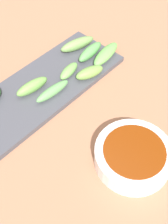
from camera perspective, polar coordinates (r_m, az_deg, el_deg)
name	(u,v)px	position (r m, az deg, el deg)	size (l,w,h in m)	color
tabletop	(68,116)	(0.62, -3.16, -0.77)	(2.10, 2.10, 0.02)	#A46F51
sauce_bowl	(134,155)	(0.54, 9.64, -8.19)	(0.14, 0.14, 0.04)	white
serving_plate	(44,87)	(0.66, -7.82, 4.89)	(0.15, 0.38, 0.01)	#474851
broccoli_stalk_0	(53,91)	(0.63, -6.11, 4.06)	(0.02, 0.09, 0.02)	#63A25B
broccoli_stalk_2	(77,44)	(0.73, -1.29, 13.02)	(0.03, 0.09, 0.03)	#75A253
broccoli_stalk_3	(89,72)	(0.66, 1.07, 7.67)	(0.03, 0.07, 0.03)	#70A148
broccoli_stalk_4	(90,52)	(0.71, 1.22, 11.60)	(0.02, 0.08, 0.03)	#5DA254
broccoli_stalk_5	(69,71)	(0.67, -2.95, 7.95)	(0.02, 0.06, 0.02)	#72AD55
broccoli_stalk_6	(32,86)	(0.64, -10.01, 4.90)	(0.02, 0.08, 0.03)	#70A94C
broccoli_stalk_7	(106,54)	(0.71, 4.24, 11.15)	(0.03, 0.10, 0.02)	#6DB555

